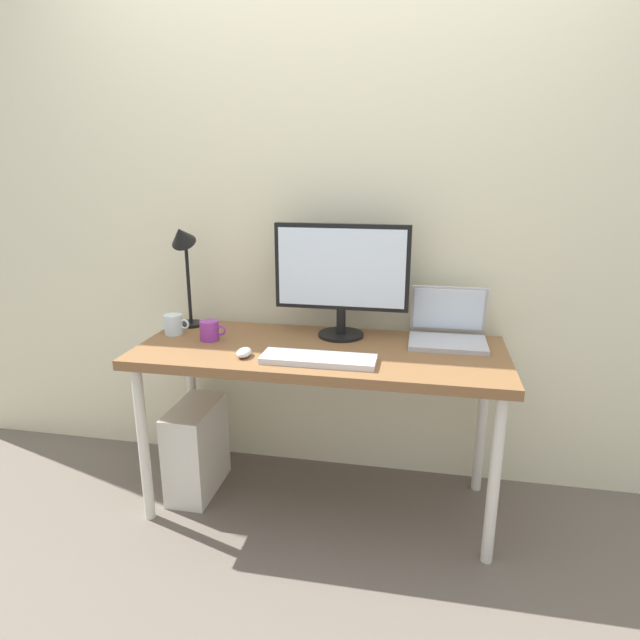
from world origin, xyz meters
The scene contains 11 objects.
ground_plane centered at (0.00, 0.00, 0.00)m, with size 6.00×6.00×0.00m, color #665B51.
back_wall centered at (0.00, 0.36, 1.30)m, with size 4.40×0.04×2.60m, color beige.
desk centered at (0.00, 0.00, 0.67)m, with size 1.52×0.61×0.73m.
monitor centered at (0.06, 0.17, 1.02)m, with size 0.58×0.20×0.49m.
laptop centered at (0.52, 0.19, 0.79)m, with size 0.32×0.26×0.23m.
desk_lamp centered at (-0.66, 0.17, 1.09)m, with size 0.11×0.16×0.49m.
keyboard centered at (0.03, -0.16, 0.75)m, with size 0.44×0.14×0.02m, color silver.
mouse centered at (-0.27, -0.16, 0.75)m, with size 0.06×0.09×0.03m, color silver.
coffee_mug centered at (-0.49, 0.01, 0.78)m, with size 0.12×0.08×0.09m.
glass_cup centered at (-0.67, 0.06, 0.78)m, with size 0.12×0.08×0.09m.
computer_tower centered at (-0.58, 0.00, 0.21)m, with size 0.18×0.36×0.42m, color silver.
Camera 1 is at (0.40, -2.07, 1.46)m, focal length 30.30 mm.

